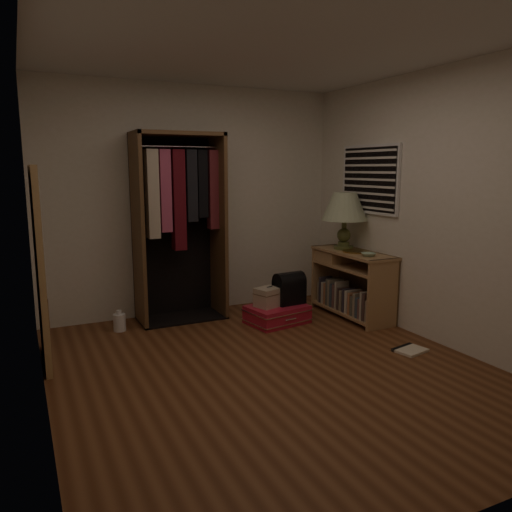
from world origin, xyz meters
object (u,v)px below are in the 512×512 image
console_bookshelf (350,282)px  white_jug (120,322)px  floor_mirror (40,267)px  black_bag (289,287)px  open_wardrobe (179,211)px  train_case (269,297)px  pink_suitcase (277,314)px  table_lamp (345,208)px

console_bookshelf → white_jug: console_bookshelf is taller
floor_mirror → white_jug: (0.74, 0.60, -0.76)m
floor_mirror → black_bag: size_ratio=4.81×
console_bookshelf → white_jug: 2.58m
open_wardrobe → white_jug: bearing=-166.6°
floor_mirror → train_case: floor_mirror is taller
pink_suitcase → table_lamp: table_lamp is taller
floor_mirror → pink_suitcase: size_ratio=2.39×
table_lamp → pink_suitcase: bearing=-176.0°
console_bookshelf → table_lamp: 0.85m
open_wardrobe → black_bag: (1.05, -0.62, -0.83)m
train_case → black_bag: black_bag is taller
floor_mirror → table_lamp: size_ratio=2.62×
train_case → black_bag: size_ratio=1.01×
open_wardrobe → table_lamp: 1.88m
console_bookshelf → train_case: 0.99m
open_wardrobe → train_case: size_ratio=5.76×
white_jug → console_bookshelf: bearing=-12.5°
white_jug → floor_mirror: bearing=-140.9°
train_case → open_wardrobe: bearing=123.5°
open_wardrobe → black_bag: 1.47m
table_lamp → white_jug: bearing=170.7°
console_bookshelf → black_bag: console_bookshelf is taller
pink_suitcase → white_jug: size_ratio=3.21×
console_bookshelf → train_case: console_bookshelf is taller
train_case → white_jug: 1.60m
train_case → console_bookshelf: bearing=-24.7°
open_wardrobe → table_lamp: open_wardrobe is taller
train_case → floor_mirror: bearing=165.1°
open_wardrobe → white_jug: size_ratio=9.26×
white_jug → table_lamp: bearing=-9.3°
floor_mirror → white_jug: bearing=39.1°
pink_suitcase → train_case: size_ratio=1.99×
floor_mirror → black_bag: bearing=3.5°
train_case → table_lamp: 1.35m
open_wardrobe → train_case: 1.36m
open_wardrobe → floor_mirror: 1.69m
floor_mirror → pink_suitcase: 2.47m
console_bookshelf → white_jug: (-2.50, 0.55, -0.30)m
console_bookshelf → open_wardrobe: open_wardrobe is taller
pink_suitcase → train_case: bearing=155.1°
floor_mirror → pink_suitcase: floor_mirror is taller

